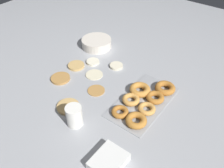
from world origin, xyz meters
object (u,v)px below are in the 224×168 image
at_px(pancake_3, 68,106).
at_px(batter_bowl, 97,43).
at_px(container_stack, 109,161).
at_px(pancake_0, 116,66).
at_px(pancake_4, 76,66).
at_px(pancake_2, 96,90).
at_px(pancake_6, 94,74).
at_px(pancake_1, 60,78).
at_px(donut_tray, 144,100).
at_px(paper_cup, 74,116).
at_px(pancake_5, 93,62).

bearing_deg(pancake_3, batter_bowl, 25.75).
relative_size(pancake_3, container_stack, 0.80).
xyz_separation_m(pancake_0, pancake_4, (-0.15, 0.20, -0.00)).
relative_size(pancake_0, batter_bowl, 0.40).
xyz_separation_m(pancake_2, pancake_6, (0.10, 0.10, 0.00)).
distance_m(pancake_1, pancake_3, 0.24).
relative_size(pancake_0, donut_tray, 0.19).
height_order(pancake_0, pancake_6, pancake_0).
bearing_deg(pancake_0, batter_bowl, 66.38).
distance_m(pancake_3, paper_cup, 0.13).
xyz_separation_m(pancake_0, pancake_6, (-0.15, 0.06, -0.00)).
bearing_deg(pancake_6, batter_bowl, 37.09).
distance_m(pancake_0, pancake_4, 0.25).
height_order(pancake_2, pancake_3, pancake_3).
bearing_deg(container_stack, donut_tray, 10.23).
bearing_deg(pancake_1, pancake_2, -77.91).
relative_size(pancake_6, container_stack, 0.72).
relative_size(pancake_3, pancake_6, 1.12).
relative_size(pancake_1, pancake_3, 0.97).
xyz_separation_m(pancake_4, batter_bowl, (0.26, 0.05, 0.02)).
height_order(donut_tray, batter_bowl, batter_bowl).
bearing_deg(donut_tray, paper_cup, 149.55).
bearing_deg(container_stack, pancake_6, 46.11).
bearing_deg(donut_tray, container_stack, -169.77).
distance_m(pancake_1, donut_tray, 0.50).
bearing_deg(pancake_3, pancake_6, 13.35).
bearing_deg(pancake_3, donut_tray, -47.64).
bearing_deg(pancake_5, pancake_3, -157.57).
bearing_deg(paper_cup, pancake_5, 30.97).
height_order(pancake_0, pancake_5, same).
relative_size(batter_bowl, paper_cup, 1.91).
relative_size(pancake_2, pancake_6, 0.93).
xyz_separation_m(pancake_2, pancake_4, (0.10, 0.24, 0.00)).
height_order(pancake_4, pancake_6, pancake_4).
bearing_deg(pancake_5, donut_tray, -103.82).
height_order(pancake_6, batter_bowl, batter_bowl).
height_order(pancake_2, pancake_5, pancake_5).
xyz_separation_m(pancake_5, paper_cup, (-0.43, -0.26, 0.05)).
bearing_deg(pancake_4, donut_tray, -91.83).
distance_m(pancake_1, pancake_6, 0.20).
distance_m(pancake_5, batter_bowl, 0.20).
height_order(donut_tray, paper_cup, paper_cup).
xyz_separation_m(pancake_2, pancake_3, (-0.18, 0.03, 0.00)).
height_order(pancake_5, paper_cup, paper_cup).
relative_size(pancake_2, batter_bowl, 0.47).
bearing_deg(donut_tray, pancake_3, 132.36).
relative_size(pancake_4, batter_bowl, 0.50).
relative_size(pancake_2, pancake_5, 1.18).
relative_size(pancake_0, pancake_1, 0.73).
distance_m(pancake_1, pancake_5, 0.24).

